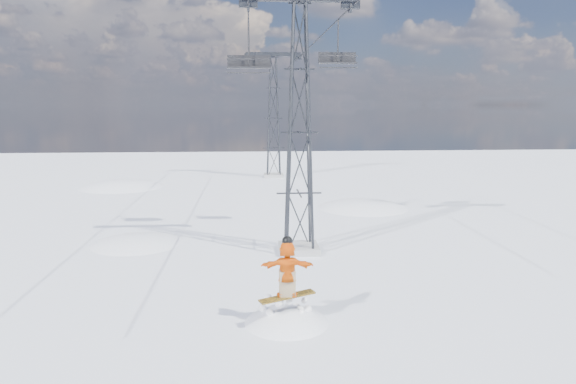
# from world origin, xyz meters

# --- Properties ---
(ground) EXTENTS (120.00, 120.00, 0.00)m
(ground) POSITION_xyz_m (0.00, 0.00, 0.00)
(ground) COLOR white
(ground) RESTS_ON ground
(snow_terrain) EXTENTS (39.00, 37.00, 22.00)m
(snow_terrain) POSITION_xyz_m (-4.77, 21.24, -9.59)
(snow_terrain) COLOR white
(snow_terrain) RESTS_ON ground
(lift_tower_near) EXTENTS (5.20, 1.80, 11.43)m
(lift_tower_near) POSITION_xyz_m (0.80, 8.00, 5.47)
(lift_tower_near) COLOR #999999
(lift_tower_near) RESTS_ON ground
(lift_tower_far) EXTENTS (5.20, 1.80, 11.43)m
(lift_tower_far) POSITION_xyz_m (0.80, 33.00, 5.47)
(lift_tower_far) COLOR #999999
(lift_tower_far) RESTS_ON ground
(haul_cables) EXTENTS (4.46, 51.00, 0.06)m
(haul_cables) POSITION_xyz_m (0.80, 19.50, 10.85)
(haul_cables) COLOR black
(haul_cables) RESTS_ON ground
(snowboarder_jump) EXTENTS (4.40, 4.40, 6.80)m
(snowboarder_jump) POSITION_xyz_m (-0.32, 0.20, -1.63)
(snowboarder_jump) COLOR white
(snowboarder_jump) RESTS_ON ground
(lift_chair_near) EXTENTS (2.13, 0.61, 2.64)m
(lift_chair_near) POSITION_xyz_m (-1.40, 10.99, 8.74)
(lift_chair_near) COLOR black
(lift_chair_near) RESTS_ON ground
(lift_chair_mid) EXTENTS (1.90, 0.54, 2.35)m
(lift_chair_mid) POSITION_xyz_m (3.00, 11.12, 8.97)
(lift_chair_mid) COLOR black
(lift_chair_mid) RESTS_ON ground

